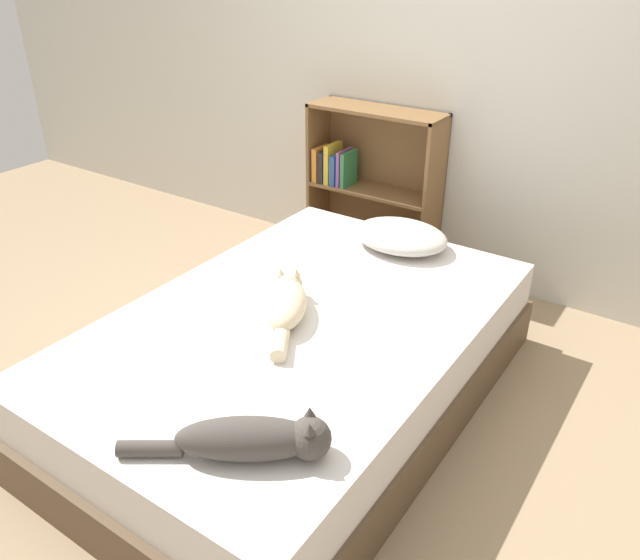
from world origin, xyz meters
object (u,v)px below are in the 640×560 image
object	(u,v)px
bed	(299,360)
pillow	(400,236)
cat_light	(286,302)
cat_dark	(256,439)
bookshelf	(371,185)

from	to	relation	value
bed	pillow	xyz separation A→B (m)	(0.03, 0.83, 0.28)
pillow	bed	bearing A→B (deg)	-92.24
cat_light	cat_dark	size ratio (longest dim) A/B	0.89
pillow	cat_light	bearing A→B (deg)	-95.46
pillow	cat_dark	distance (m)	1.57
pillow	bookshelf	distance (m)	0.75
bookshelf	pillow	bearing A→B (deg)	-48.60
bookshelf	cat_dark	bearing A→B (deg)	-68.51
bed	pillow	world-z (taller)	pillow
pillow	bookshelf	bearing A→B (deg)	131.40
cat_dark	bookshelf	bearing A→B (deg)	77.10
pillow	bookshelf	world-z (taller)	bookshelf
bed	cat_dark	xyz separation A→B (m)	(0.36, -0.71, 0.29)
pillow	cat_dark	size ratio (longest dim) A/B	0.87
bed	cat_dark	bearing A→B (deg)	-62.95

